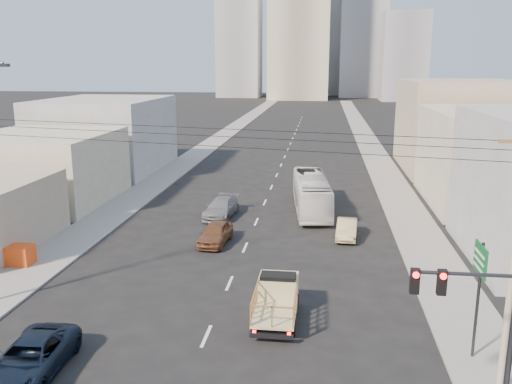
% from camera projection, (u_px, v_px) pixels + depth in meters
% --- Properties ---
extents(ground, '(420.00, 420.00, 0.00)m').
position_uv_depth(ground, '(196.00, 360.00, 22.06)').
color(ground, black).
rests_on(ground, ground).
extents(sidewalk_left, '(3.50, 180.00, 0.12)m').
position_uv_depth(sidewalk_left, '(224.00, 135.00, 91.05)').
color(sidewalk_left, gray).
rests_on(sidewalk_left, ground).
extents(sidewalk_right, '(3.50, 180.00, 0.12)m').
position_uv_depth(sidewalk_right, '(365.00, 138.00, 88.22)').
color(sidewalk_right, gray).
rests_on(sidewalk_right, ground).
extents(lane_dashes, '(0.15, 104.00, 0.01)m').
position_uv_depth(lane_dashes, '(286.00, 153.00, 73.23)').
color(lane_dashes, silver).
rests_on(lane_dashes, ground).
extents(flatbed_pickup, '(1.95, 4.41, 1.90)m').
position_uv_depth(flatbed_pickup, '(277.00, 297.00, 25.39)').
color(flatbed_pickup, '#C1B581').
rests_on(flatbed_pickup, ground).
extents(navy_pickup, '(2.57, 5.18, 1.41)m').
position_uv_depth(navy_pickup, '(30.00, 358.00, 20.84)').
color(navy_pickup, black).
rests_on(navy_pickup, ground).
extents(city_bus, '(3.56, 10.86, 2.97)m').
position_uv_depth(city_bus, '(311.00, 193.00, 44.18)').
color(city_bus, silver).
rests_on(city_bus, ground).
extents(sedan_brown, '(2.02, 4.33, 1.43)m').
position_uv_depth(sedan_brown, '(215.00, 233.00, 36.21)').
color(sedan_brown, brown).
rests_on(sedan_brown, ground).
extents(sedan_tan, '(1.65, 3.95, 1.27)m').
position_uv_depth(sedan_tan, '(347.00, 229.00, 37.46)').
color(sedan_tan, tan).
rests_on(sedan_tan, ground).
extents(sedan_grey, '(2.46, 5.10, 1.43)m').
position_uv_depth(sedan_grey, '(221.00, 208.00, 42.58)').
color(sedan_grey, slate).
rests_on(sedan_grey, ground).
extents(traffic_signal, '(3.23, 0.35, 6.00)m').
position_uv_depth(traffic_signal, '(478.00, 322.00, 16.56)').
color(traffic_signal, '#2D2D33').
rests_on(traffic_signal, ground).
extents(green_sign, '(0.18, 1.60, 5.00)m').
position_uv_depth(green_sign, '(480.00, 273.00, 21.30)').
color(green_sign, '#2D2D33').
rests_on(green_sign, ground).
extents(overhead_wires, '(23.01, 5.02, 0.72)m').
position_uv_depth(overhead_wires, '(199.00, 136.00, 21.44)').
color(overhead_wires, black).
rests_on(overhead_wires, ground).
extents(crate_stack, '(1.80, 1.20, 1.14)m').
position_uv_depth(crate_stack, '(17.00, 255.00, 32.21)').
color(crate_stack, '#E64915').
rests_on(crate_stack, sidewalk_left).
extents(bldg_right_mid, '(11.00, 14.00, 8.00)m').
position_uv_depth(bldg_right_mid, '(496.00, 158.00, 45.83)').
color(bldg_right_mid, '#B4AD91').
rests_on(bldg_right_mid, ground).
extents(bldg_right_far, '(12.00, 16.00, 10.00)m').
position_uv_depth(bldg_right_far, '(458.00, 125.00, 60.98)').
color(bldg_right_far, tan).
rests_on(bldg_right_far, ground).
extents(bldg_left_mid, '(11.00, 12.00, 6.00)m').
position_uv_depth(bldg_left_mid, '(44.00, 168.00, 46.83)').
color(bldg_left_mid, '#B4AD91').
rests_on(bldg_left_mid, ground).
extents(bldg_left_far, '(12.00, 16.00, 8.00)m').
position_uv_depth(bldg_left_far, '(106.00, 134.00, 61.14)').
color(bldg_left_far, '#969698').
rests_on(bldg_left_far, ground).
extents(high_rise_tower, '(20.00, 20.00, 60.00)m').
position_uv_depth(high_rise_tower, '(300.00, 8.00, 179.77)').
color(high_rise_tower, gray).
rests_on(high_rise_tower, ground).
extents(midrise_ne, '(16.00, 16.00, 40.00)m').
position_uv_depth(midrise_ne, '(363.00, 40.00, 193.91)').
color(midrise_ne, gray).
rests_on(midrise_ne, ground).
extents(midrise_nw, '(15.00, 15.00, 34.00)m').
position_uv_depth(midrise_nw, '(239.00, 49.00, 195.07)').
color(midrise_nw, gray).
rests_on(midrise_nw, ground).
extents(midrise_back, '(18.00, 18.00, 44.00)m').
position_uv_depth(midrise_back, '(329.00, 37.00, 209.37)').
color(midrise_back, '#969698').
rests_on(midrise_back, ground).
extents(midrise_east, '(14.00, 14.00, 28.00)m').
position_uv_depth(midrise_east, '(404.00, 57.00, 174.54)').
color(midrise_east, gray).
rests_on(midrise_east, ground).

